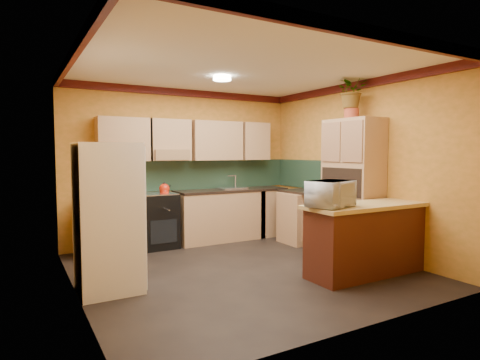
# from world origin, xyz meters

# --- Properties ---
(room_shell) EXTENTS (4.24, 4.24, 2.72)m
(room_shell) POSITION_xyz_m (0.02, 0.28, 2.09)
(room_shell) COLOR black
(room_shell) RESTS_ON ground
(base_cabinets_back) EXTENTS (3.65, 0.60, 0.88)m
(base_cabinets_back) POSITION_xyz_m (0.03, 1.80, 0.44)
(base_cabinets_back) COLOR tan
(base_cabinets_back) RESTS_ON ground
(countertop_back) EXTENTS (3.65, 0.62, 0.04)m
(countertop_back) POSITION_xyz_m (0.03, 1.80, 0.90)
(countertop_back) COLOR black
(countertop_back) RESTS_ON base_cabinets_back
(stove) EXTENTS (0.58, 0.58, 0.91)m
(stove) POSITION_xyz_m (-0.60, 1.80, 0.46)
(stove) COLOR black
(stove) RESTS_ON ground
(kettle) EXTENTS (0.22, 0.22, 0.18)m
(kettle) POSITION_xyz_m (-0.50, 1.75, 1.00)
(kettle) COLOR red
(kettle) RESTS_ON stove
(sink) EXTENTS (0.48, 0.40, 0.03)m
(sink) POSITION_xyz_m (0.80, 1.80, 0.94)
(sink) COLOR silver
(sink) RESTS_ON countertop_back
(base_cabinets_right) EXTENTS (0.60, 0.80, 0.88)m
(base_cabinets_right) POSITION_xyz_m (1.80, 0.92, 0.44)
(base_cabinets_right) COLOR tan
(base_cabinets_right) RESTS_ON ground
(countertop_right) EXTENTS (0.62, 0.80, 0.04)m
(countertop_right) POSITION_xyz_m (1.80, 0.92, 0.90)
(countertop_right) COLOR black
(countertop_right) RESTS_ON base_cabinets_right
(fridge) EXTENTS (0.68, 0.66, 1.70)m
(fridge) POSITION_xyz_m (-1.75, 0.05, 0.85)
(fridge) COLOR white
(fridge) RESTS_ON ground
(pantry) EXTENTS (0.48, 0.90, 2.10)m
(pantry) POSITION_xyz_m (1.85, -0.16, 1.05)
(pantry) COLOR tan
(pantry) RESTS_ON ground
(fern_pot) EXTENTS (0.22, 0.22, 0.16)m
(fern_pot) POSITION_xyz_m (1.85, -0.11, 2.18)
(fern_pot) COLOR #AA4329
(fern_pot) RESTS_ON pantry
(fern) EXTENTS (0.57, 0.53, 0.53)m
(fern) POSITION_xyz_m (1.85, -0.11, 2.52)
(fern) COLOR tan
(fern) RESTS_ON fern_pot
(breakfast_bar) EXTENTS (1.80, 0.55, 0.88)m
(breakfast_bar) POSITION_xyz_m (1.37, -0.97, 0.44)
(breakfast_bar) COLOR #502312
(breakfast_bar) RESTS_ON ground
(bar_top) EXTENTS (1.90, 0.65, 0.05)m
(bar_top) POSITION_xyz_m (1.37, -0.97, 0.91)
(bar_top) COLOR #DABB6A
(bar_top) RESTS_ON breakfast_bar
(microwave) EXTENTS (0.68, 0.56, 0.32)m
(microwave) POSITION_xyz_m (0.67, -0.97, 1.09)
(microwave) COLOR white
(microwave) RESTS_ON bar_top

